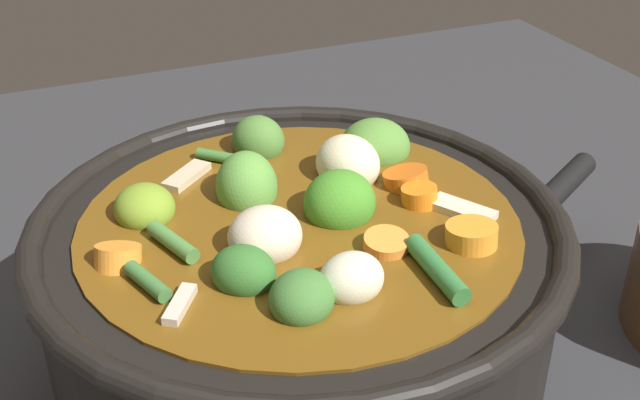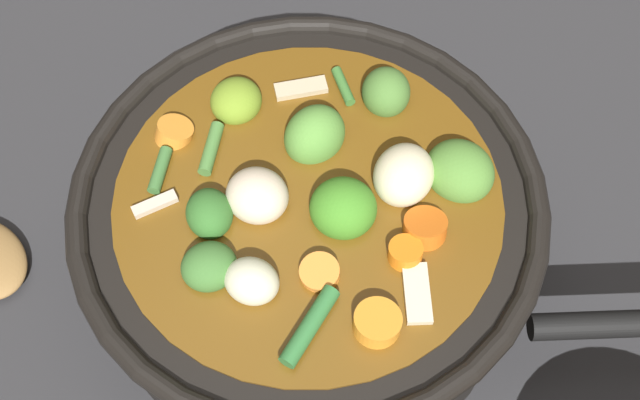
# 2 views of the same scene
# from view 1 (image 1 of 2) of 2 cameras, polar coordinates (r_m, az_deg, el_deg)

# --- Properties ---
(ground_plane) EXTENTS (1.10, 1.10, 0.00)m
(ground_plane) POSITION_cam_1_polar(r_m,az_deg,el_deg) (0.52, -1.31, -12.17)
(ground_plane) COLOR #2D2D30
(cooking_pot) EXTENTS (0.31, 0.31, 0.14)m
(cooking_pot) POSITION_cam_1_polar(r_m,az_deg,el_deg) (0.48, -1.38, -6.52)
(cooking_pot) COLOR black
(cooking_pot) RESTS_ON ground_plane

